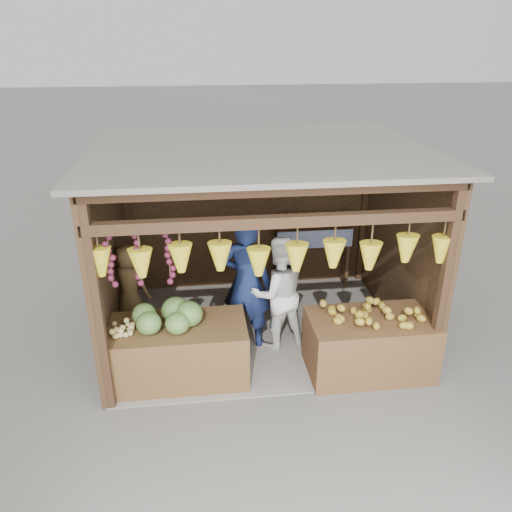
{
  "coord_description": "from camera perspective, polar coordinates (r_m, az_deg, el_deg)",
  "views": [
    {
      "loc": [
        -0.83,
        -6.22,
        3.95
      ],
      "look_at": [
        -0.07,
        -0.1,
        1.23
      ],
      "focal_mm": 35.0,
      "sensor_mm": 36.0,
      "label": 1
    }
  ],
  "objects": [
    {
      "name": "melon_pile",
      "position": [
        6.07,
        -10.04,
        -6.61
      ],
      "size": [
        1.0,
        0.5,
        0.32
      ],
      "primitive_type": null,
      "color": "#1D4512",
      "rests_on": "counter_left"
    },
    {
      "name": "stool",
      "position": [
        7.33,
        -13.64,
        -8.18
      ],
      "size": [
        0.31,
        0.31,
        0.3
      ],
      "primitive_type": "cube",
      "color": "black",
      "rests_on": "ground"
    },
    {
      "name": "ground",
      "position": [
        7.41,
        0.48,
        -8.37
      ],
      "size": [
        80.0,
        80.0,
        0.0
      ],
      "primitive_type": "plane",
      "color": "#514F49",
      "rests_on": "ground"
    },
    {
      "name": "counter_left",
      "position": [
        6.34,
        -8.83,
        -10.77
      ],
      "size": [
        1.68,
        0.85,
        0.75
      ],
      "primitive_type": "cube",
      "color": "#482A18",
      "rests_on": "ground"
    },
    {
      "name": "counter_right",
      "position": [
        6.55,
        12.82,
        -9.86
      ],
      "size": [
        1.55,
        0.85,
        0.76
      ],
      "primitive_type": "cube",
      "color": "#4A2D18",
      "rests_on": "ground"
    },
    {
      "name": "vendor_seated",
      "position": [
        6.98,
        -14.2,
        -3.16
      ],
      "size": [
        0.67,
        0.6,
        1.14
      ],
      "primitive_type": "imported",
      "rotation": [
        0.0,
        0.0,
        2.59
      ],
      "color": "#503C20",
      "rests_on": "stool"
    },
    {
      "name": "stall_structure",
      "position": [
        6.63,
        0.29,
        3.69
      ],
      "size": [
        4.3,
        3.3,
        2.66
      ],
      "color": "slate",
      "rests_on": "ground"
    },
    {
      "name": "mango_pile",
      "position": [
        6.29,
        13.45,
        -6.16
      ],
      "size": [
        1.4,
        0.64,
        0.22
      ],
      "primitive_type": null,
      "color": "orange",
      "rests_on": "counter_right"
    },
    {
      "name": "woman_standing",
      "position": [
        6.68,
        2.54,
        -4.24
      ],
      "size": [
        0.87,
        0.73,
        1.61
      ],
      "primitive_type": "imported",
      "rotation": [
        0.0,
        0.0,
        3.31
      ],
      "color": "silver",
      "rests_on": "ground"
    },
    {
      "name": "tanfruit_pile",
      "position": [
        6.13,
        -15.04,
        -7.83
      ],
      "size": [
        0.34,
        0.4,
        0.13
      ],
      "primitive_type": null,
      "color": "#A48F4C",
      "rests_on": "counter_left"
    },
    {
      "name": "man_standing",
      "position": [
        6.66,
        -1.09,
        -3.11
      ],
      "size": [
        0.8,
        0.67,
        1.86
      ],
      "primitive_type": "imported",
      "rotation": [
        0.0,
        0.0,
        2.74
      ],
      "color": "#131F48",
      "rests_on": "ground"
    },
    {
      "name": "back_shelf",
      "position": [
        8.32,
        6.53,
        1.98
      ],
      "size": [
        1.25,
        0.32,
        1.32
      ],
      "color": "#382314",
      "rests_on": "ground"
    }
  ]
}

